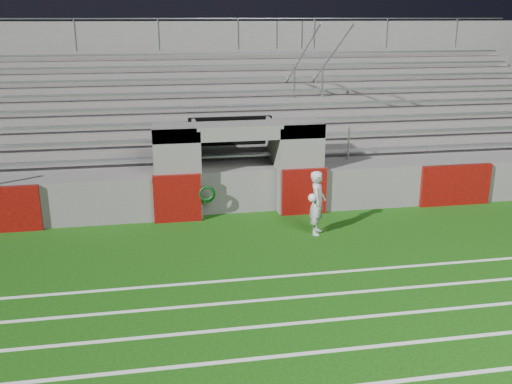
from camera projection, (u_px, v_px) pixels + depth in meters
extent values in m
plane|color=#14450B|center=(261.00, 259.00, 13.43)|extent=(90.00, 90.00, 0.00)
cube|color=white|center=(305.00, 354.00, 9.67)|extent=(28.00, 0.09, 0.01)
cube|color=white|center=(291.00, 324.00, 10.61)|extent=(28.00, 0.09, 0.01)
cube|color=white|center=(279.00, 299.00, 11.55)|extent=(28.00, 0.09, 0.01)
cube|color=white|center=(270.00, 277.00, 12.49)|extent=(28.00, 0.09, 0.01)
cube|color=#625F5D|center=(488.00, 181.00, 17.53)|extent=(10.60, 0.35, 1.25)
cube|color=#625F5D|center=(176.00, 171.00, 16.03)|extent=(1.20, 1.00, 2.60)
cube|color=#625F5D|center=(300.00, 166.00, 16.64)|extent=(1.20, 1.00, 2.60)
cube|color=black|center=(231.00, 156.00, 17.95)|extent=(2.60, 0.20, 2.50)
cube|color=#625F5D|center=(197.00, 167.00, 16.72)|extent=(0.10, 2.20, 2.50)
cube|color=#625F5D|center=(274.00, 163.00, 17.11)|extent=(0.10, 2.20, 2.50)
cube|color=#625F5D|center=(238.00, 131.00, 16.01)|extent=(4.80, 1.00, 0.40)
cube|color=#625F5D|center=(223.00, 145.00, 20.00)|extent=(26.00, 8.00, 0.20)
cube|color=#625F5D|center=(223.00, 162.00, 20.19)|extent=(26.00, 8.00, 1.05)
cube|color=#590907|center=(177.00, 198.00, 15.70)|extent=(1.30, 0.15, 1.35)
cube|color=#590907|center=(304.00, 192.00, 16.30)|extent=(1.30, 0.15, 1.35)
cube|color=#590907|center=(455.00, 185.00, 17.11)|extent=(2.20, 0.15, 1.25)
cube|color=#92949A|center=(234.00, 155.00, 17.16)|extent=(23.00, 0.28, 0.06)
cube|color=#625F5D|center=(230.00, 150.00, 17.96)|extent=(24.00, 0.75, 0.38)
cube|color=#92949A|center=(231.00, 138.00, 17.75)|extent=(23.00, 0.28, 0.06)
cube|color=#625F5D|center=(227.00, 139.00, 18.61)|extent=(24.00, 0.75, 0.76)
cube|color=#92949A|center=(227.00, 122.00, 18.34)|extent=(23.00, 0.28, 0.06)
cube|color=#625F5D|center=(224.00, 129.00, 19.26)|extent=(24.00, 0.75, 1.14)
cube|color=#92949A|center=(224.00, 106.00, 18.93)|extent=(23.00, 0.28, 0.06)
cube|color=#625F5D|center=(222.00, 120.00, 19.91)|extent=(24.00, 0.75, 1.52)
cube|color=#92949A|center=(221.00, 92.00, 19.53)|extent=(23.00, 0.28, 0.06)
cube|color=#625F5D|center=(219.00, 111.00, 20.56)|extent=(24.00, 0.75, 1.90)
cube|color=#92949A|center=(219.00, 78.00, 20.12)|extent=(23.00, 0.28, 0.06)
cube|color=#625F5D|center=(217.00, 103.00, 21.21)|extent=(24.00, 0.75, 2.28)
cube|color=#92949A|center=(216.00, 66.00, 20.71)|extent=(23.00, 0.28, 0.06)
cube|color=#625F5D|center=(214.00, 95.00, 21.86)|extent=(24.00, 0.75, 2.66)
cube|color=#92949A|center=(214.00, 54.00, 21.30)|extent=(23.00, 0.28, 0.06)
cube|color=#625F5D|center=(212.00, 91.00, 22.47)|extent=(26.00, 0.60, 5.29)
cylinder|color=#A5A8AD|center=(317.00, 145.00, 17.24)|extent=(0.05, 0.05, 1.00)
cylinder|color=#A5A8AD|center=(294.00, 83.00, 19.61)|extent=(0.05, 0.05, 1.00)
cylinder|color=#A5A8AD|center=(277.00, 35.00, 21.98)|extent=(0.05, 0.05, 1.00)
cylinder|color=#A5A8AD|center=(295.00, 68.00, 19.46)|extent=(0.05, 6.02, 3.08)
cylinder|color=#A5A8AD|center=(349.00, 144.00, 17.40)|extent=(0.05, 0.05, 1.00)
cylinder|color=#A5A8AD|center=(322.00, 83.00, 19.77)|extent=(0.05, 0.05, 1.00)
cylinder|color=#A5A8AD|center=(302.00, 34.00, 22.14)|extent=(0.05, 0.05, 1.00)
cylinder|color=#A5A8AD|center=(323.00, 68.00, 19.63)|extent=(0.05, 6.02, 3.08)
cylinder|color=#A5A8AD|center=(75.00, 34.00, 20.70)|extent=(0.05, 0.05, 1.10)
cylinder|color=#A5A8AD|center=(158.00, 34.00, 21.20)|extent=(0.05, 0.05, 1.10)
cylinder|color=#A5A8AD|center=(238.00, 33.00, 21.71)|extent=(0.05, 0.05, 1.10)
cylinder|color=#A5A8AD|center=(314.00, 33.00, 22.21)|extent=(0.05, 0.05, 1.10)
cylinder|color=#A5A8AD|center=(387.00, 33.00, 22.72)|extent=(0.05, 0.05, 1.10)
cylinder|color=#A5A8AD|center=(456.00, 32.00, 23.22)|extent=(0.05, 0.05, 1.10)
cylinder|color=#A5A8AD|center=(212.00, 18.00, 21.38)|extent=(24.00, 0.05, 0.05)
imported|color=#B6B9C0|center=(318.00, 203.00, 14.79)|extent=(0.61, 0.73, 1.70)
sphere|color=white|center=(312.00, 198.00, 14.54)|extent=(0.22, 0.22, 0.22)
torus|color=#0D440F|center=(206.00, 194.00, 15.82)|extent=(0.51, 0.10, 0.51)
torus|color=#0B3913|center=(206.00, 193.00, 15.76)|extent=(0.45, 0.09, 0.45)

